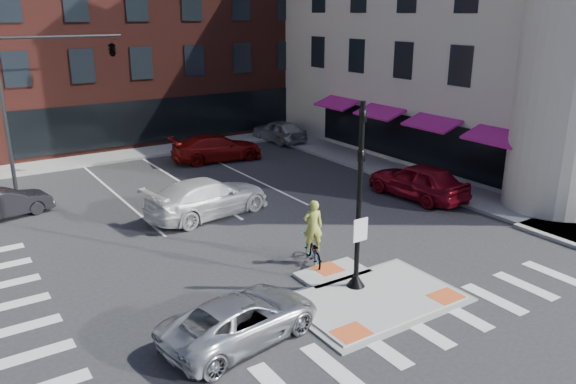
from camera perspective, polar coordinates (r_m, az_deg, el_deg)
ground at (r=18.34m, az=7.68°, el=-10.22°), size 120.00×120.00×0.00m
refuge_island at (r=18.15m, az=8.22°, el=-10.39°), size 5.40×4.65×0.13m
sidewalk_e at (r=32.04m, az=10.72°, el=2.15°), size 3.00×24.00×0.15m
sidewalk_n at (r=37.74m, az=-10.96°, el=4.51°), size 26.00×3.00×0.15m
building_n at (r=46.18m, az=-16.55°, el=16.20°), size 24.40×18.40×15.50m
building_e at (r=40.03m, az=21.50°, el=15.92°), size 21.90×23.90×17.70m
building_far_right at (r=69.03m, az=-17.18°, el=14.97°), size 12.00×12.00×12.00m
signal_pole at (r=17.64m, az=7.16°, el=-2.96°), size 0.60×0.60×5.98m
mast_arm_signal at (r=31.05m, az=-20.00°, el=12.44°), size 6.10×2.24×8.00m
silver_suv at (r=15.66m, az=-4.77°, el=-12.68°), size 4.92×2.89×1.28m
red_sedan at (r=27.55m, az=13.06°, el=1.12°), size 2.44×5.21×1.72m
white_pickup at (r=24.81m, az=-8.12°, el=-0.53°), size 6.00×3.18×1.66m
bg_car_dark at (r=27.29m, az=-26.89°, el=-1.04°), size 4.11×2.08×1.29m
bg_car_silver at (r=38.76m, az=-0.92°, el=6.24°), size 2.17×4.65×1.54m
bg_car_red at (r=34.01m, az=-7.22°, el=4.48°), size 5.71×2.97×1.58m
cyclist at (r=19.97m, az=2.53°, el=-5.11°), size 1.28×2.01×2.36m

